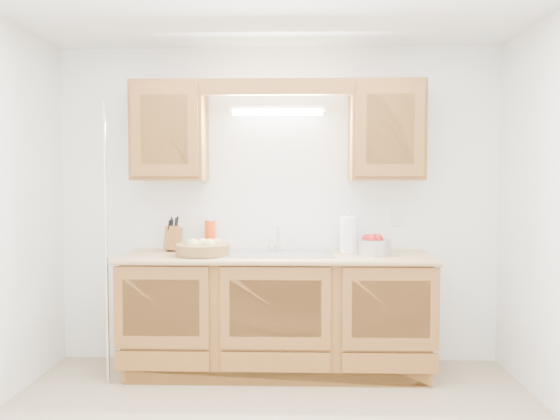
{
  "coord_description": "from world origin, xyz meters",
  "views": [
    {
      "loc": [
        0.14,
        -2.86,
        1.44
      ],
      "look_at": [
        0.03,
        0.85,
        1.25
      ],
      "focal_mm": 35.0,
      "sensor_mm": 36.0,
      "label": 1
    }
  ],
  "objects_px": {
    "knife_block": "(173,238)",
    "paper_towel": "(349,236)",
    "apple_bowl": "(372,245)",
    "fruit_basket": "(203,248)"
  },
  "relations": [
    {
      "from": "knife_block",
      "to": "paper_towel",
      "type": "distance_m",
      "value": 1.36
    },
    {
      "from": "fruit_basket",
      "to": "paper_towel",
      "type": "bearing_deg",
      "value": 6.57
    },
    {
      "from": "knife_block",
      "to": "apple_bowl",
      "type": "relative_size",
      "value": 0.75
    },
    {
      "from": "knife_block",
      "to": "paper_towel",
      "type": "height_order",
      "value": "paper_towel"
    },
    {
      "from": "fruit_basket",
      "to": "apple_bowl",
      "type": "height_order",
      "value": "apple_bowl"
    },
    {
      "from": "knife_block",
      "to": "apple_bowl",
      "type": "xyz_separation_m",
      "value": [
        1.53,
        -0.15,
        -0.03
      ]
    },
    {
      "from": "fruit_basket",
      "to": "knife_block",
      "type": "xyz_separation_m",
      "value": [
        -0.28,
        0.25,
        0.05
      ]
    },
    {
      "from": "fruit_basket",
      "to": "knife_block",
      "type": "distance_m",
      "value": 0.37
    },
    {
      "from": "fruit_basket",
      "to": "paper_towel",
      "type": "height_order",
      "value": "paper_towel"
    },
    {
      "from": "paper_towel",
      "to": "fruit_basket",
      "type": "bearing_deg",
      "value": -173.43
    }
  ]
}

